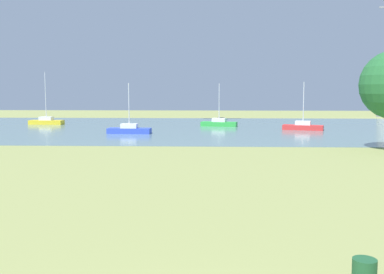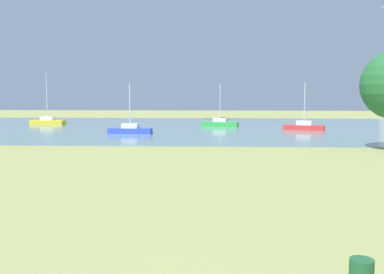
% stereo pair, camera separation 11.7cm
% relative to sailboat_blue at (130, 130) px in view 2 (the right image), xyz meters
% --- Properties ---
extents(ground_plane, '(160.00, 160.00, 0.00)m').
position_rel_sailboat_blue_xyz_m(ground_plane, '(8.78, -19.30, -0.45)').
color(ground_plane, '#8C9351').
extents(water_surface, '(140.00, 40.00, 0.02)m').
position_rel_sailboat_blue_xyz_m(water_surface, '(8.78, 8.70, -0.44)').
color(water_surface, slate).
rests_on(water_surface, ground).
extents(sailboat_blue, '(4.87, 1.73, 5.60)m').
position_rel_sailboat_blue_xyz_m(sailboat_blue, '(0.00, 0.00, 0.00)').
color(sailboat_blue, blue).
rests_on(sailboat_blue, water_surface).
extents(sailboat_green, '(5.01, 2.52, 5.74)m').
position_rel_sailboat_blue_xyz_m(sailboat_green, '(10.18, 10.72, 0.00)').
color(sailboat_green, green).
rests_on(sailboat_green, water_surface).
extents(sailboat_red, '(5.03, 2.89, 5.80)m').
position_rel_sailboat_blue_xyz_m(sailboat_red, '(20.30, 5.47, 0.00)').
color(sailboat_red, red).
rests_on(sailboat_red, water_surface).
extents(sailboat_yellow, '(4.89, 1.81, 7.37)m').
position_rel_sailboat_blue_xyz_m(sailboat_yellow, '(-14.32, 13.03, 0.02)').
color(sailboat_yellow, yellow).
rests_on(sailboat_yellow, water_surface).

